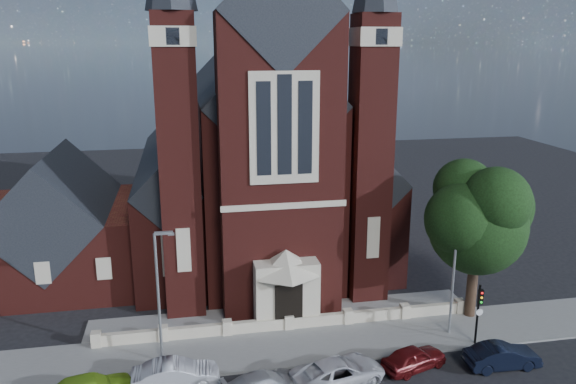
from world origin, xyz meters
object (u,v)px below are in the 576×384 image
(street_lamp_left, at_px, (160,291))
(car_silver_a, at_px, (176,375))
(traffic_signal, at_px, (479,307))
(church, at_px, (254,158))
(car_silver_b, at_px, (263,384))
(street_tree, at_px, (482,221))
(car_navy, at_px, (502,356))
(car_dark_red, at_px, (414,358))
(parish_hall, at_px, (59,230))
(street_lamp_right, at_px, (455,267))
(car_white_suv, at_px, (339,372))

(street_lamp_left, bearing_deg, car_silver_a, -74.61)
(traffic_signal, distance_m, car_silver_a, 18.31)
(church, bearing_deg, car_silver_b, -96.55)
(street_tree, bearing_deg, car_navy, -103.17)
(car_silver_a, height_order, car_dark_red, car_silver_a)
(traffic_signal, xyz_separation_m, car_dark_red, (-4.81, -1.71, -1.90))
(parish_hall, height_order, street_tree, street_tree)
(street_lamp_left, xyz_separation_m, street_lamp_right, (18.00, 0.00, 0.00))
(parish_hall, distance_m, street_lamp_left, 16.18)
(church, height_order, traffic_signal, church)
(street_tree, distance_m, car_dark_red, 10.27)
(church, distance_m, street_lamp_right, 21.76)
(church, relative_size, street_lamp_left, 4.31)
(street_lamp_right, bearing_deg, car_white_suv, -155.09)
(street_lamp_right, xyz_separation_m, car_navy, (1.15, -4.10, -3.89))
(car_silver_b, height_order, car_dark_red, car_dark_red)
(parish_hall, bearing_deg, street_lamp_left, -59.98)
(car_silver_b, bearing_deg, church, -24.15)
(street_lamp_left, bearing_deg, parish_hall, 120.02)
(parish_hall, height_order, car_silver_b, parish_hall)
(street_lamp_right, bearing_deg, car_silver_b, -161.98)
(church, xyz_separation_m, parish_hall, (-16.00, -4.94, -4.17))
(parish_hall, relative_size, car_silver_a, 2.61)
(street_lamp_left, bearing_deg, street_lamp_right, 0.00)
(street_lamp_right, relative_size, car_white_suv, 1.52)
(street_lamp_left, height_order, street_lamp_right, same)
(street_lamp_left, distance_m, car_silver_b, 7.77)
(car_navy, bearing_deg, street_lamp_right, 16.44)
(parish_hall, distance_m, street_lamp_right, 29.62)
(car_silver_a, relative_size, car_dark_red, 1.17)
(street_lamp_left, relative_size, car_navy, 1.88)
(street_lamp_left, relative_size, car_silver_b, 1.82)
(car_silver_b, xyz_separation_m, car_navy, (13.89, 0.04, 0.06))
(car_dark_red, bearing_deg, church, -3.33)
(car_silver_b, distance_m, car_dark_red, 8.88)
(car_silver_b, bearing_deg, parish_hall, 18.74)
(parish_hall, distance_m, car_navy, 32.87)
(parish_hall, xyz_separation_m, car_white_suv, (17.53, -17.98, -3.27))
(car_dark_red, bearing_deg, parish_hall, 33.20)
(street_lamp_right, relative_size, car_dark_red, 2.03)
(church, xyz_separation_m, street_lamp_right, (10.09, -18.94, -3.59))
(church, xyz_separation_m, car_silver_b, (-2.65, -23.09, -7.54))
(street_tree, xyz_separation_m, street_lamp_left, (-20.51, -1.71, -2.36))
(church, height_order, street_tree, church)
(car_navy, bearing_deg, car_white_suv, 90.08)
(church, xyz_separation_m, traffic_signal, (11.00, -20.52, -5.60))
(street_tree, bearing_deg, car_silver_b, -159.00)
(street_lamp_left, height_order, car_silver_a, street_lamp_left)
(traffic_signal, xyz_separation_m, car_silver_b, (-13.65, -2.57, -1.94))
(street_tree, relative_size, car_navy, 2.49)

